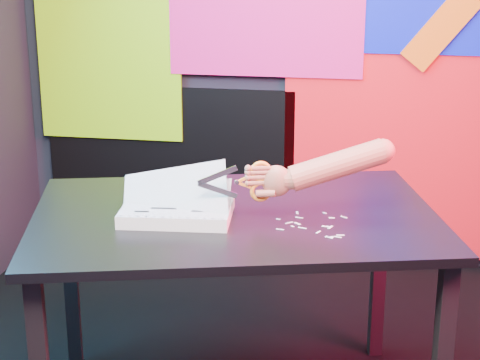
# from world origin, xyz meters

# --- Properties ---
(room) EXTENTS (3.01, 3.01, 2.71)m
(room) POSITION_xyz_m (0.00, 0.00, 1.35)
(room) COLOR black
(room) RESTS_ON ground
(backdrop) EXTENTS (2.88, 0.05, 2.08)m
(backdrop) POSITION_xyz_m (0.06, 1.46, 0.96)
(backdrop) COLOR red
(backdrop) RESTS_ON ground
(work_table) EXTENTS (1.49, 1.18, 0.75)m
(work_table) POSITION_xyz_m (-0.14, 0.00, 0.67)
(work_table) COLOR black
(work_table) RESTS_ON ground
(printout_stack) EXTENTS (0.38, 0.29, 0.18)m
(printout_stack) POSITION_xyz_m (-0.31, -0.07, 0.77)
(printout_stack) COLOR beige
(printout_stack) RESTS_ON work_table
(scissors) EXTENTS (0.23, 0.07, 0.13)m
(scissors) POSITION_xyz_m (-0.06, -0.05, 0.88)
(scissors) COLOR #B6B8C0
(scissors) RESTS_ON printout_stack
(hand_forearm) EXTENTS (0.45, 0.17, 0.18)m
(hand_forearm) POSITION_xyz_m (0.16, 0.01, 0.92)
(hand_forearm) COLOR brown
(hand_forearm) RESTS_ON work_table
(paper_clippings) EXTENTS (0.22, 0.23, 0.00)m
(paper_clippings) POSITION_xyz_m (0.13, -0.07, 0.75)
(paper_clippings) COLOR silver
(paper_clippings) RESTS_ON work_table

